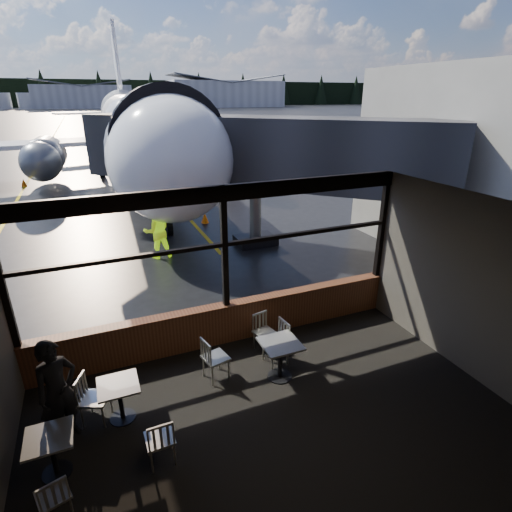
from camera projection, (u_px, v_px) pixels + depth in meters
ground_plane at (89, 115)px, 111.61m from camera, size 520.00×520.00×0.00m
carpet_floor at (288, 439)px, 6.35m from camera, size 8.00×6.00×0.01m
ceiling at (297, 231)px, 5.04m from camera, size 8.00×6.00×0.04m
wall_right at (491, 297)px, 7.13m from camera, size 0.04×6.00×3.50m
window_sill at (227, 323)px, 8.75m from camera, size 8.00×0.28×0.90m
window_header at (223, 193)px, 7.67m from camera, size 8.00×0.18×0.30m
mullion_left at (1, 281)px, 6.69m from camera, size 0.12×0.12×2.60m
mullion_centre at (225, 249)px, 8.10m from camera, size 0.12×0.12×2.60m
mullion_right at (382, 226)px, 9.51m from camera, size 0.12×0.12×2.60m
window_transom at (224, 244)px, 8.06m from camera, size 8.00×0.10×0.08m
airliner at (131, 83)px, 24.62m from camera, size 33.42×39.45×11.61m
jet_bridge at (272, 182)px, 14.06m from camera, size 8.51×10.40×4.54m
cafe_table_near at (280, 360)px, 7.62m from camera, size 0.72×0.72×0.79m
cafe_table_mid at (121, 402)px, 6.65m from camera, size 0.65×0.65×0.71m
cafe_table_left at (53, 455)px, 5.67m from camera, size 0.63×0.63×0.70m
chair_near_e at (276, 343)px, 8.03m from camera, size 0.57×0.57×0.93m
chair_near_w at (216, 358)px, 7.58m from camera, size 0.60×0.60×0.92m
chair_near_n at (265, 333)px, 8.44m from camera, size 0.55×0.55×0.85m
chair_mid_s at (160, 439)px, 5.84m from camera, size 0.48×0.48×0.86m
chair_mid_w at (95, 399)px, 6.57m from camera, size 0.64×0.64×0.90m
chair_left_s at (53, 496)px, 5.04m from camera, size 0.54×0.54×0.79m
passenger at (58, 392)px, 6.10m from camera, size 0.77×0.70×1.78m
ground_crew at (157, 231)px, 13.21m from camera, size 0.90×0.71×1.81m
cone_nose at (205, 218)px, 17.09m from camera, size 0.32×0.32×0.45m
cone_wing at (24, 183)px, 23.93m from camera, size 0.32×0.32×0.45m
terminal_annex at (481, 162)px, 13.51m from camera, size 5.00×7.00×6.00m
hangar_mid at (83, 95)px, 165.35m from camera, size 38.00×15.00×10.00m
hangar_right at (226, 93)px, 180.41m from camera, size 50.00×20.00×12.00m
fuel_tank_a at (0, 101)px, 152.82m from camera, size 8.00×8.00×6.00m
fuel_tank_b at (29, 101)px, 156.39m from camera, size 8.00×8.00×6.00m
fuel_tank_c at (57, 101)px, 159.97m from camera, size 8.00×8.00×6.00m
treeline at (82, 93)px, 186.37m from camera, size 360.00×3.00×12.00m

